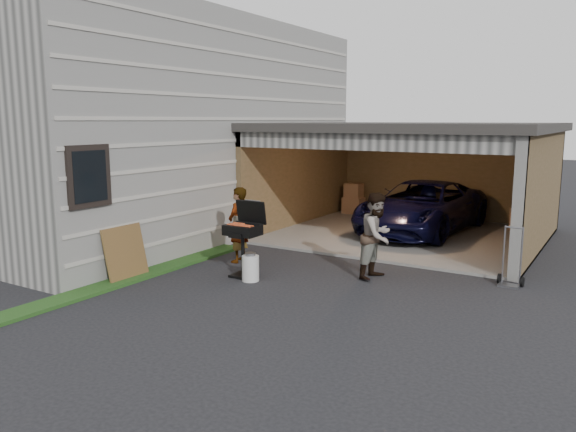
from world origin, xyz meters
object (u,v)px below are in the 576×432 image
man (377,236)px  propane_tank (250,268)px  woman (238,225)px  plywood_panel (125,253)px  bbq_grill (244,233)px  hand_truck (510,274)px  minivan (422,209)px

man → propane_tank: man is taller
woman → plywood_panel: size_ratio=1.54×
bbq_grill → hand_truck: (4.48, 2.02, -0.65)m
woman → hand_truck: bearing=94.5°
woman → minivan: bearing=146.3°
propane_tank → plywood_panel: 2.36m
minivan → hand_truck: minivan is taller
man → plywood_panel: (-3.96, -2.58, -0.31)m
man → propane_tank: 2.46m
man → plywood_panel: size_ratio=1.59×
minivan → hand_truck: 4.73m
minivan → hand_truck: size_ratio=4.37×
propane_tank → plywood_panel: (-2.04, -1.16, 0.27)m
bbq_grill → propane_tank: (0.28, -0.19, -0.62)m
minivan → bbq_grill: bbq_grill is taller
minivan → plywood_panel: bearing=-111.5°
woman → hand_truck: (5.25, 1.17, -0.59)m
bbq_grill → propane_tank: bearing=-34.0°
woman → man: man is taller
plywood_panel → man: bearing=33.1°
plywood_panel → bbq_grill: bearing=37.5°
woman → bbq_grill: (0.77, -0.85, 0.06)m
minivan → woman: 5.42m
bbq_grill → man: bearing=29.2°
man → hand_truck: 2.49m
bbq_grill → hand_truck: size_ratio=1.32×
plywood_panel → hand_truck: hand_truck is taller
minivan → propane_tank: minivan is taller
woman → hand_truck: woman is taller
woman → bbq_grill: size_ratio=1.10×
plywood_panel → hand_truck: bearing=28.4°
plywood_panel → minivan: bearing=64.7°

